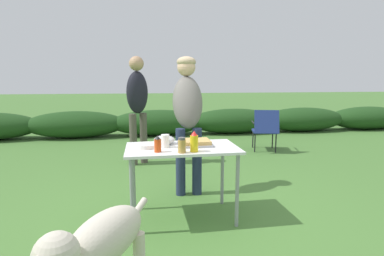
{
  "coord_description": "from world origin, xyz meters",
  "views": [
    {
      "loc": [
        -0.37,
        -2.87,
        1.39
      ],
      "look_at": [
        0.14,
        0.23,
        0.89
      ],
      "focal_mm": 28.0,
      "sensor_mm": 36.0,
      "label": 1
    }
  ],
  "objects": [
    {
      "name": "standing_person_in_red_jacket",
      "position": [
        -0.46,
        2.11,
        1.08
      ],
      "size": [
        0.46,
        0.43,
        1.78
      ],
      "rotation": [
        0.0,
        0.0,
        0.61
      ],
      "color": "#4C473D",
      "rests_on": "ground"
    },
    {
      "name": "dog",
      "position": [
        -0.63,
        -1.28,
        0.49
      ],
      "size": [
        0.58,
        0.88,
        0.72
      ],
      "rotation": [
        0.0,
        0.0,
        2.62
      ],
      "color": "beige",
      "rests_on": "ground"
    },
    {
      "name": "standing_person_in_navy_coat",
      "position": [
        0.17,
        0.73,
        1.06
      ],
      "size": [
        0.38,
        0.51,
        1.68
      ],
      "rotation": [
        0.0,
        0.0,
        -0.04
      ],
      "color": "#232D4C",
      "rests_on": "ground"
    },
    {
      "name": "paper_cup_stack",
      "position": [
        -0.17,
        0.0,
        0.8
      ],
      "size": [
        0.08,
        0.08,
        0.13
      ],
      "primitive_type": "cylinder",
      "color": "white",
      "rests_on": "folding_table"
    },
    {
      "name": "folding_table",
      "position": [
        0.0,
        0.0,
        0.66
      ],
      "size": [
        1.1,
        0.64,
        0.74
      ],
      "color": "white",
      "rests_on": "ground"
    },
    {
      "name": "mustard_bottle",
      "position": [
        0.08,
        -0.21,
        0.83
      ],
      "size": [
        0.08,
        0.08,
        0.19
      ],
      "color": "yellow",
      "rests_on": "folding_table"
    },
    {
      "name": "ground_plane",
      "position": [
        0.0,
        0.0,
        0.0
      ],
      "size": [
        60.0,
        60.0,
        0.0
      ],
      "primitive_type": "plane",
      "color": "#477533"
    },
    {
      "name": "mixing_bowl",
      "position": [
        -0.16,
        0.16,
        0.78
      ],
      "size": [
        0.22,
        0.22,
        0.09
      ],
      "primitive_type": "ellipsoid",
      "color": "silver",
      "rests_on": "folding_table"
    },
    {
      "name": "hot_sauce_bottle",
      "position": [
        -0.25,
        -0.17,
        0.81
      ],
      "size": [
        0.06,
        0.06,
        0.15
      ],
      "color": "#CC4214",
      "rests_on": "folding_table"
    },
    {
      "name": "spice_jar",
      "position": [
        -0.03,
        -0.24,
        0.81
      ],
      "size": [
        0.07,
        0.07,
        0.14
      ],
      "color": "#B2893D",
      "rests_on": "folding_table"
    },
    {
      "name": "shrub_hedge",
      "position": [
        0.0,
        4.72,
        0.33
      ],
      "size": [
        14.4,
        0.9,
        0.65
      ],
      "color": "#1E4219",
      "rests_on": "ground"
    },
    {
      "name": "plate_stack",
      "position": [
        -0.35,
        0.03,
        0.76
      ],
      "size": [
        0.23,
        0.23,
        0.04
      ],
      "primitive_type": "cylinder",
      "color": "white",
      "rests_on": "folding_table"
    },
    {
      "name": "food_tray",
      "position": [
        0.14,
        0.05,
        0.77
      ],
      "size": [
        0.33,
        0.29,
        0.06
      ],
      "color": "#9E9EA3",
      "rests_on": "folding_table"
    },
    {
      "name": "camp_chair_green_behind_table",
      "position": [
        1.99,
        2.6,
        0.47
      ],
      "size": [
        0.6,
        0.69,
        0.83
      ],
      "rotation": [
        0.0,
        0.0,
        -0.27
      ],
      "color": "navy",
      "rests_on": "ground"
    }
  ]
}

